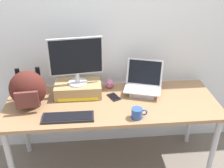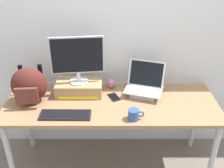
{
  "view_description": "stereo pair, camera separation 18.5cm",
  "coord_description": "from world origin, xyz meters",
  "px_view_note": "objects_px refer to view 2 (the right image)",
  "views": [
    {
      "loc": [
        -0.18,
        -1.97,
        2.01
      ],
      "look_at": [
        0.0,
        0.0,
        0.93
      ],
      "focal_mm": 42.69,
      "sensor_mm": 36.0,
      "label": 1
    },
    {
      "loc": [
        0.01,
        -1.98,
        2.01
      ],
      "look_at": [
        0.0,
        0.0,
        0.93
      ],
      "focal_mm": 42.69,
      "sensor_mm": 36.0,
      "label": 2
    }
  ],
  "objects_px": {
    "open_laptop": "(145,88)",
    "coffee_mug": "(134,115)",
    "cell_phone": "(115,97)",
    "desktop_monitor": "(78,58)",
    "plush_toy": "(112,84)",
    "messenger_backpack": "(30,85)",
    "toner_box_yellow": "(80,87)",
    "external_keyboard": "(66,115)"
  },
  "relations": [
    {
      "from": "open_laptop",
      "to": "coffee_mug",
      "type": "distance_m",
      "value": 0.41
    },
    {
      "from": "desktop_monitor",
      "to": "coffee_mug",
      "type": "bearing_deg",
      "value": -47.09
    },
    {
      "from": "coffee_mug",
      "to": "desktop_monitor",
      "type": "bearing_deg",
      "value": 139.12
    },
    {
      "from": "toner_box_yellow",
      "to": "desktop_monitor",
      "type": "height_order",
      "value": "desktop_monitor"
    },
    {
      "from": "external_keyboard",
      "to": "cell_phone",
      "type": "bearing_deg",
      "value": 36.42
    },
    {
      "from": "cell_phone",
      "to": "coffee_mug",
      "type": "bearing_deg",
      "value": -88.72
    },
    {
      "from": "messenger_backpack",
      "to": "coffee_mug",
      "type": "xyz_separation_m",
      "value": [
        0.88,
        -0.27,
        -0.12
      ]
    },
    {
      "from": "external_keyboard",
      "to": "plush_toy",
      "type": "relative_size",
      "value": 5.05
    },
    {
      "from": "toner_box_yellow",
      "to": "open_laptop",
      "type": "height_order",
      "value": "open_laptop"
    },
    {
      "from": "external_keyboard",
      "to": "plush_toy",
      "type": "bearing_deg",
      "value": 52.64
    },
    {
      "from": "messenger_backpack",
      "to": "coffee_mug",
      "type": "distance_m",
      "value": 0.93
    },
    {
      "from": "toner_box_yellow",
      "to": "coffee_mug",
      "type": "distance_m",
      "value": 0.63
    },
    {
      "from": "toner_box_yellow",
      "to": "open_laptop",
      "type": "distance_m",
      "value": 0.6
    },
    {
      "from": "desktop_monitor",
      "to": "messenger_backpack",
      "type": "height_order",
      "value": "desktop_monitor"
    },
    {
      "from": "external_keyboard",
      "to": "plush_toy",
      "type": "height_order",
      "value": "plush_toy"
    },
    {
      "from": "toner_box_yellow",
      "to": "desktop_monitor",
      "type": "relative_size",
      "value": 0.9
    },
    {
      "from": "desktop_monitor",
      "to": "coffee_mug",
      "type": "distance_m",
      "value": 0.7
    },
    {
      "from": "desktop_monitor",
      "to": "plush_toy",
      "type": "xyz_separation_m",
      "value": [
        0.29,
        0.11,
        -0.31
      ]
    },
    {
      "from": "toner_box_yellow",
      "to": "external_keyboard",
      "type": "distance_m",
      "value": 0.38
    },
    {
      "from": "coffee_mug",
      "to": "cell_phone",
      "type": "bearing_deg",
      "value": 115.3
    },
    {
      "from": "cell_phone",
      "to": "open_laptop",
      "type": "bearing_deg",
      "value": -11.51
    },
    {
      "from": "plush_toy",
      "to": "messenger_backpack",
      "type": "bearing_deg",
      "value": -160.52
    },
    {
      "from": "toner_box_yellow",
      "to": "desktop_monitor",
      "type": "bearing_deg",
      "value": -81.48
    },
    {
      "from": "open_laptop",
      "to": "cell_phone",
      "type": "relative_size",
      "value": 2.55
    },
    {
      "from": "external_keyboard",
      "to": "plush_toy",
      "type": "xyz_separation_m",
      "value": [
        0.37,
        0.47,
        0.03
      ]
    },
    {
      "from": "toner_box_yellow",
      "to": "messenger_backpack",
      "type": "relative_size",
      "value": 1.29
    },
    {
      "from": "messenger_backpack",
      "to": "coffee_mug",
      "type": "bearing_deg",
      "value": -21.56
    },
    {
      "from": "open_laptop",
      "to": "messenger_backpack",
      "type": "relative_size",
      "value": 1.2
    },
    {
      "from": "cell_phone",
      "to": "desktop_monitor",
      "type": "bearing_deg",
      "value": 141.42
    },
    {
      "from": "plush_toy",
      "to": "open_laptop",
      "type": "bearing_deg",
      "value": -22.73
    },
    {
      "from": "open_laptop",
      "to": "coffee_mug",
      "type": "relative_size",
      "value": 2.98
    },
    {
      "from": "messenger_backpack",
      "to": "coffee_mug",
      "type": "height_order",
      "value": "messenger_backpack"
    },
    {
      "from": "toner_box_yellow",
      "to": "coffee_mug",
      "type": "bearing_deg",
      "value": -40.95
    },
    {
      "from": "toner_box_yellow",
      "to": "plush_toy",
      "type": "distance_m",
      "value": 0.31
    },
    {
      "from": "external_keyboard",
      "to": "coffee_mug",
      "type": "height_order",
      "value": "coffee_mug"
    },
    {
      "from": "toner_box_yellow",
      "to": "external_keyboard",
      "type": "height_order",
      "value": "toner_box_yellow"
    },
    {
      "from": "messenger_backpack",
      "to": "plush_toy",
      "type": "relative_size",
      "value": 3.94
    },
    {
      "from": "open_laptop",
      "to": "external_keyboard",
      "type": "relative_size",
      "value": 0.94
    },
    {
      "from": "desktop_monitor",
      "to": "coffee_mug",
      "type": "xyz_separation_m",
      "value": [
        0.47,
        -0.41,
        -0.3
      ]
    },
    {
      "from": "messenger_backpack",
      "to": "cell_phone",
      "type": "relative_size",
      "value": 2.12
    },
    {
      "from": "external_keyboard",
      "to": "messenger_backpack",
      "type": "height_order",
      "value": "messenger_backpack"
    },
    {
      "from": "open_laptop",
      "to": "cell_phone",
      "type": "bearing_deg",
      "value": -150.03
    }
  ]
}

